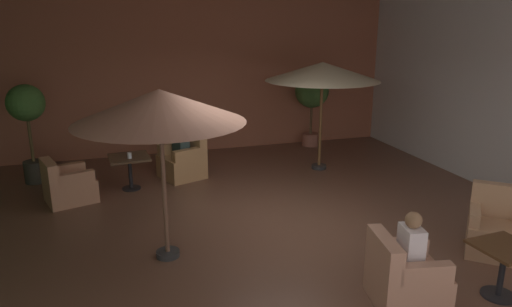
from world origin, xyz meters
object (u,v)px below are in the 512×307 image
armchair_front_right_east (498,230)px  potted_tree_mid_left (27,115)px  patron_blue_shirt (411,244)px  patio_umbrella_tall_red (323,72)px  armchair_front_left_east (183,162)px  armchair_front_right_south (404,278)px  patio_umbrella_center_beige (160,107)px  potted_tree_left_corner (312,95)px  cafe_table_front_right (504,260)px  patron_by_window (181,142)px  iced_drink_cup (129,155)px  armchair_front_left_north (68,186)px  cafe_table_front_left (130,163)px

armchair_front_right_east → potted_tree_mid_left: 8.30m
patron_blue_shirt → patio_umbrella_tall_red: bearing=76.9°
armchair_front_left_east → armchair_front_right_south: (1.71, -5.16, -0.01)m
armchair_front_left_east → patio_umbrella_center_beige: patio_umbrella_center_beige is taller
armchair_front_left_east → patron_blue_shirt: bearing=-71.3°
armchair_front_right_east → patron_blue_shirt: size_ratio=1.53×
potted_tree_left_corner → patron_blue_shirt: 6.96m
armchair_front_left_east → cafe_table_front_right: (2.86, -5.38, 0.15)m
armchair_front_right_east → patron_by_window: 5.82m
armchair_front_left_east → iced_drink_cup: (-1.06, -0.53, 0.38)m
armchair_front_left_east → patron_blue_shirt: size_ratio=1.46×
armchair_front_left_east → potted_tree_mid_left: (-2.86, 0.56, 1.04)m
cafe_table_front_right → patron_blue_shirt: size_ratio=0.99×
potted_tree_mid_left → patio_umbrella_center_beige: bearing=-60.9°
cafe_table_front_right → patio_umbrella_tall_red: patio_umbrella_tall_red is taller
armchair_front_right_south → potted_tree_left_corner: (1.77, 6.71, 0.99)m
armchair_front_right_east → armchair_front_right_south: armchair_front_right_east is taller
armchair_front_right_south → patio_umbrella_center_beige: size_ratio=0.39×
patio_umbrella_tall_red → patio_umbrella_center_beige: patio_umbrella_center_beige is taller
armchair_front_right_east → iced_drink_cup: bearing=139.8°
armchair_front_right_south → patio_umbrella_tall_red: patio_umbrella_tall_red is taller
patio_umbrella_center_beige → armchair_front_left_north: bearing=119.6°
cafe_table_front_left → armchair_front_left_north: 1.16m
patio_umbrella_tall_red → armchair_front_left_north: bearing=-174.7°
armchair_front_left_north → patio_umbrella_tall_red: bearing=5.3°
potted_tree_mid_left → iced_drink_cup: size_ratio=17.67×
patron_by_window → potted_tree_mid_left: bearing=168.5°
iced_drink_cup → cafe_table_front_left: bearing=92.6°
cafe_table_front_right → potted_tree_mid_left: (-5.72, 5.94, 0.89)m
patron_by_window → iced_drink_cup: size_ratio=6.17×
armchair_front_left_north → potted_tree_left_corner: potted_tree_left_corner is taller
armchair_front_right_east → patron_by_window: bearing=129.3°
armchair_front_left_north → armchair_front_right_south: size_ratio=1.10×
armchair_front_right_south → patron_blue_shirt: size_ratio=1.30×
armchair_front_left_north → patron_by_window: 2.29m
cafe_table_front_right → iced_drink_cup: iced_drink_cup is taller
cafe_table_front_left → patron_blue_shirt: (2.82, -4.77, 0.23)m
armchair_front_right_south → patron_blue_shirt: 0.43m
patron_blue_shirt → cafe_table_front_left: bearing=120.6°
armchair_front_left_north → patio_umbrella_center_beige: bearing=-60.4°
potted_tree_left_corner → patio_umbrella_center_beige: bearing=-131.0°
armchair_front_right_east → patio_umbrella_center_beige: patio_umbrella_center_beige is taller
armchair_front_right_south → potted_tree_left_corner: size_ratio=0.49×
armchair_front_left_north → patron_by_window: bearing=19.2°
cafe_table_front_right → patron_by_window: patron_by_window is taller
armchair_front_left_east → patio_umbrella_center_beige: size_ratio=0.44×
armchair_front_right_east → patio_umbrella_tall_red: size_ratio=0.44×
cafe_table_front_left → iced_drink_cup: size_ratio=7.12×
armchair_front_left_east → iced_drink_cup: armchair_front_left_east is taller
cafe_table_front_left → armchair_front_right_east: bearing=-41.1°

